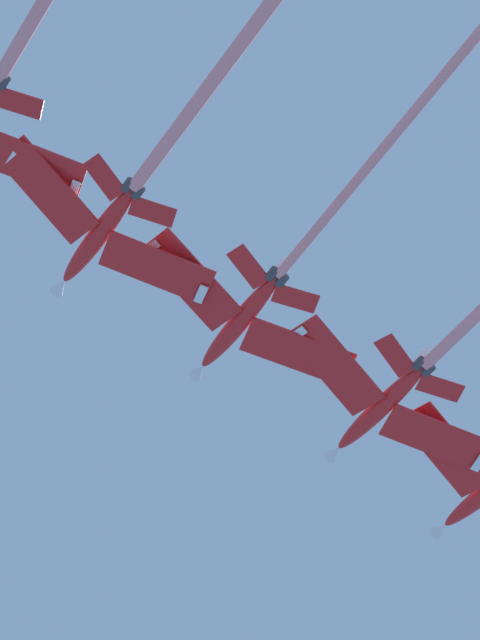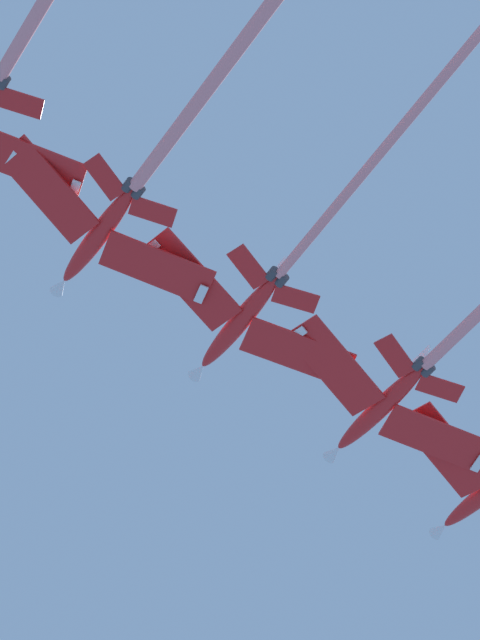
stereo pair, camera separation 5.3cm
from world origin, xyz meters
name	(u,v)px [view 2 (the right image)]	position (x,y,z in m)	size (l,w,h in m)	color
jet_inner_left	(171,138)	(-30.83, 30.75, 108.12)	(38.77, 29.87, 23.32)	red
jet_centre	(307,241)	(-23.26, 19.99, 109.56)	(46.00, 33.03, 25.50)	red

